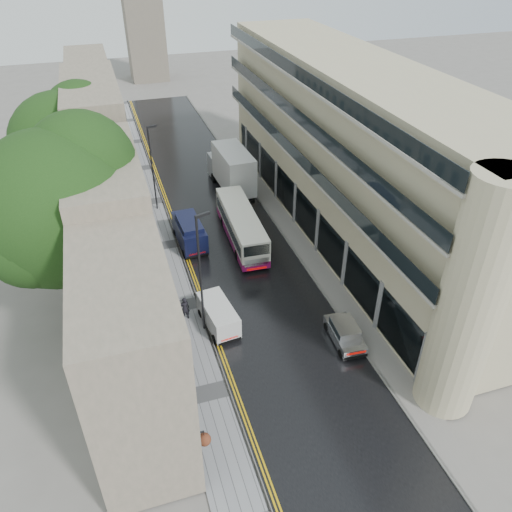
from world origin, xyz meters
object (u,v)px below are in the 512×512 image
navy_van (184,244)px  lamp_post_near (201,277)px  white_lorry (225,180)px  white_van (215,332)px  cream_bus (237,245)px  pedestrian (185,308)px  lamp_post_far (152,170)px  tree_far (68,162)px  silver_hatchback (342,348)px  tree_near (61,233)px

navy_van → lamp_post_near: size_ratio=0.57×
white_lorry → white_van: 19.70m
cream_bus → white_lorry: 10.20m
pedestrian → lamp_post_near: size_ratio=0.21×
lamp_post_near → pedestrian: bearing=108.4°
lamp_post_near → lamp_post_far: (-0.56, 17.82, -0.31)m
tree_far → silver_hatchback: bearing=-55.1°
tree_near → tree_far: size_ratio=1.11×
white_van → navy_van: (0.00, 10.51, 0.35)m
tree_far → silver_hatchback: (15.16, -21.72, -5.52)m
cream_bus → pedestrian: bearing=-129.3°
lamp_post_far → silver_hatchback: bearing=-84.3°
white_van → navy_van: navy_van is taller
tree_near → white_van: tree_near is taller
pedestrian → lamp_post_near: (1.01, -1.34, 3.41)m
tree_far → white_lorry: size_ratio=1.41×
white_van → navy_van: bearing=82.9°
white_van → white_lorry: bearing=66.1°
navy_van → pedestrian: bearing=-102.6°
lamp_post_near → white_lorry: bearing=52.1°
pedestrian → lamp_post_near: lamp_post_near is taller
navy_van → tree_near: bearing=-148.6°
tree_near → pedestrian: (6.79, -2.28, -5.92)m
white_lorry → silver_hatchback: 22.58m
white_lorry → silver_hatchback: bearing=-87.9°
white_van → silver_hatchback: bearing=-33.8°
tree_far → white_van: bearing=-66.4°
silver_hatchback → lamp_post_near: 9.92m
white_lorry → navy_van: (-5.71, -8.29, -1.07)m
silver_hatchback → navy_van: size_ratio=0.75×
white_lorry → pedestrian: white_lorry is taller
white_lorry → pedestrian: 17.59m
pedestrian → silver_hatchback: bearing=136.7°
tree_far → navy_van: 12.00m
silver_hatchback → pedestrian: size_ratio=2.05×
tree_near → pedestrian: size_ratio=7.72×
white_van → pedestrian: bearing=109.9°
tree_near → white_van: 11.36m
navy_van → pedestrian: 7.87m
pedestrian → tree_near: bearing=-25.3°
silver_hatchback → lamp_post_far: lamp_post_far is taller
cream_bus → navy_van: size_ratio=2.04×
tree_near → navy_van: 11.37m
cream_bus → navy_van: 4.34m
tree_near → lamp_post_near: size_ratio=1.61×
tree_near → tree_far: bearing=88.7°
white_lorry → navy_van: size_ratio=1.80×
cream_bus → silver_hatchback: size_ratio=2.71×
cream_bus → lamp_post_near: lamp_post_near is taller
cream_bus → lamp_post_far: lamp_post_far is taller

